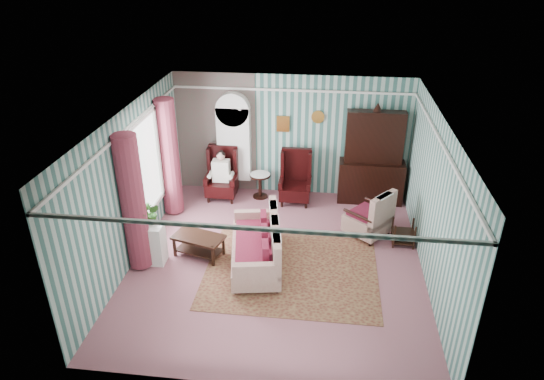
# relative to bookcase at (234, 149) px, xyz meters

# --- Properties ---
(floor) EXTENTS (6.00, 6.00, 0.00)m
(floor) POSITION_rel_bookcase_xyz_m (1.35, -2.84, -1.12)
(floor) COLOR #955665
(floor) RESTS_ON ground
(room_shell) EXTENTS (5.53, 6.02, 2.91)m
(room_shell) POSITION_rel_bookcase_xyz_m (0.73, -2.66, 0.89)
(room_shell) COLOR #3A6A61
(room_shell) RESTS_ON ground
(bookcase) EXTENTS (0.80, 0.28, 2.24)m
(bookcase) POSITION_rel_bookcase_xyz_m (0.00, 0.00, 0.00)
(bookcase) COLOR silver
(bookcase) RESTS_ON floor
(dresser_hutch) EXTENTS (1.50, 0.56, 2.36)m
(dresser_hutch) POSITION_rel_bookcase_xyz_m (3.25, -0.12, 0.06)
(dresser_hutch) COLOR black
(dresser_hutch) RESTS_ON floor
(wingback_left) EXTENTS (0.76, 0.80, 1.25)m
(wingback_left) POSITION_rel_bookcase_xyz_m (-0.25, -0.39, -0.50)
(wingback_left) COLOR black
(wingback_left) RESTS_ON floor
(wingback_right) EXTENTS (0.76, 0.80, 1.25)m
(wingback_right) POSITION_rel_bookcase_xyz_m (1.50, -0.39, -0.50)
(wingback_right) COLOR black
(wingback_right) RESTS_ON floor
(seated_woman) EXTENTS (0.44, 0.40, 1.18)m
(seated_woman) POSITION_rel_bookcase_xyz_m (-0.25, -0.39, -0.53)
(seated_woman) COLOR silver
(seated_woman) RESTS_ON floor
(round_side_table) EXTENTS (0.50, 0.50, 0.60)m
(round_side_table) POSITION_rel_bookcase_xyz_m (0.65, -0.24, -0.82)
(round_side_table) COLOR black
(round_side_table) RESTS_ON floor
(nest_table) EXTENTS (0.45, 0.38, 0.54)m
(nest_table) POSITION_rel_bookcase_xyz_m (3.82, -1.94, -0.85)
(nest_table) COLOR black
(nest_table) RESTS_ON floor
(plant_stand) EXTENTS (0.55, 0.35, 0.80)m
(plant_stand) POSITION_rel_bookcase_xyz_m (-1.05, -3.14, -0.72)
(plant_stand) COLOR silver
(plant_stand) RESTS_ON floor
(rug) EXTENTS (3.20, 2.60, 0.01)m
(rug) POSITION_rel_bookcase_xyz_m (1.65, -3.14, -1.11)
(rug) COLOR #4E1F1A
(rug) RESTS_ON floor
(sofa) EXTENTS (1.26, 2.10, 1.02)m
(sofa) POSITION_rel_bookcase_xyz_m (0.95, -2.99, -0.61)
(sofa) COLOR beige
(sofa) RESTS_ON floor
(floral_armchair) EXTENTS (1.24, 1.23, 1.09)m
(floral_armchair) POSITION_rel_bookcase_xyz_m (3.12, -1.65, -0.57)
(floral_armchair) COLOR beige
(floral_armchair) RESTS_ON floor
(coffee_table) EXTENTS (1.08, 0.77, 0.44)m
(coffee_table) POSITION_rel_bookcase_xyz_m (-0.19, -2.83, -0.90)
(coffee_table) COLOR black
(coffee_table) RESTS_ON floor
(potted_plant_a) EXTENTS (0.50, 0.47, 0.45)m
(potted_plant_a) POSITION_rel_bookcase_xyz_m (-1.13, -3.26, -0.09)
(potted_plant_a) COLOR #1C581B
(potted_plant_a) RESTS_ON plant_stand
(potted_plant_b) EXTENTS (0.25, 0.21, 0.42)m
(potted_plant_b) POSITION_rel_bookcase_xyz_m (-0.95, -3.05, -0.11)
(potted_plant_b) COLOR #24561A
(potted_plant_b) RESTS_ON plant_stand
(potted_plant_c) EXTENTS (0.23, 0.23, 0.39)m
(potted_plant_c) POSITION_rel_bookcase_xyz_m (-1.08, -3.02, -0.12)
(potted_plant_c) COLOR #1E581B
(potted_plant_c) RESTS_ON plant_stand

